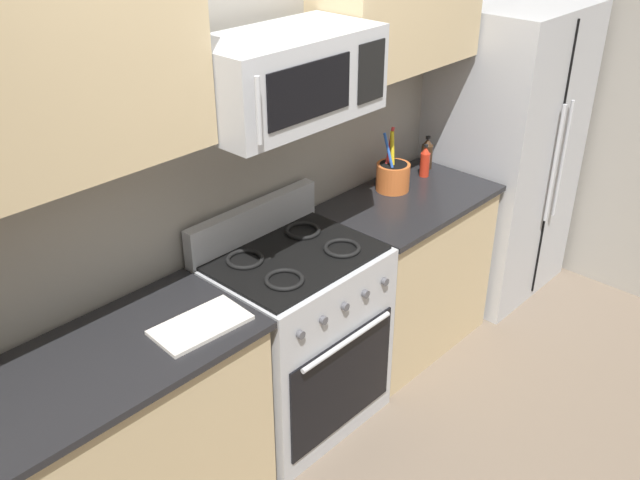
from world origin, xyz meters
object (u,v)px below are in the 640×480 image
at_px(refrigerator, 502,154).
at_px(utensil_crock, 393,176).
at_px(range_oven, 296,337).
at_px(cutting_board, 201,325).
at_px(bottle_soy, 427,154).
at_px(microwave, 286,77).
at_px(bottle_hot_sauce, 425,162).

distance_m(refrigerator, utensil_crock, 0.92).
height_order(range_oven, utensil_crock, utensil_crock).
bearing_deg(cutting_board, refrigerator, 2.11).
xyz_separation_m(cutting_board, bottle_soy, (1.85, 0.27, 0.08)).
xyz_separation_m(microwave, utensil_crock, (0.88, 0.10, -0.73)).
relative_size(utensil_crock, cutting_board, 0.92).
xyz_separation_m(range_oven, bottle_hot_sauce, (1.14, 0.11, 0.52)).
distance_m(microwave, cutting_board, 1.02).
relative_size(microwave, bottle_hot_sauce, 4.24).
distance_m(refrigerator, cutting_board, 2.39).
bearing_deg(bottle_soy, cutting_board, -171.59).
relative_size(range_oven, cutting_board, 2.99).
bearing_deg(microwave, bottle_soy, 6.57).
distance_m(range_oven, refrigerator, 1.83).
bearing_deg(bottle_hot_sauce, utensil_crock, 176.16).
bearing_deg(utensil_crock, cutting_board, -171.08).
bearing_deg(utensil_crock, refrigerator, -9.13).
bearing_deg(refrigerator, bottle_hot_sauce, 168.70).
relative_size(refrigerator, bottle_hot_sauce, 9.55).
relative_size(range_oven, refrigerator, 0.61).
bearing_deg(bottle_hot_sauce, cutting_board, -172.99).
bearing_deg(microwave, refrigerator, -1.37).
height_order(range_oven, refrigerator, refrigerator).
height_order(utensil_crock, cutting_board, utensil_crock).
bearing_deg(range_oven, bottle_soy, 7.73).
relative_size(cutting_board, bottle_soy, 1.91).
distance_m(cutting_board, bottle_hot_sauce, 1.77).
distance_m(bottle_hot_sauce, bottle_soy, 0.12).
relative_size(microwave, bottle_soy, 4.14).
bearing_deg(cutting_board, bottle_hot_sauce, 7.01).
height_order(utensil_crock, bottle_soy, utensil_crock).
xyz_separation_m(range_oven, microwave, (-0.00, 0.03, 1.25)).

